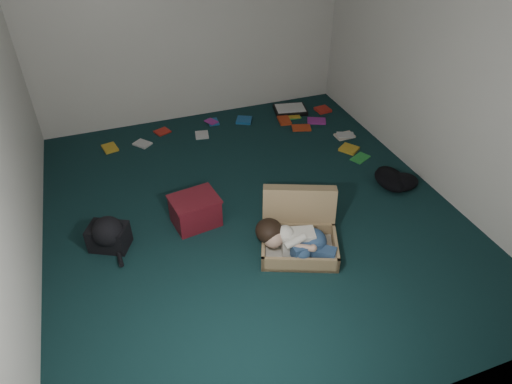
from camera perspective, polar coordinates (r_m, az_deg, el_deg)
floor at (r=4.66m, az=-0.63°, el=-2.40°), size 4.50×4.50×0.00m
wall_back at (r=6.01m, az=-8.41°, el=20.61°), size 4.50×0.00×4.50m
wall_front at (r=2.34m, az=18.23°, el=-10.53°), size 4.50×0.00×4.50m
wall_right at (r=4.95m, az=22.46°, el=14.71°), size 0.00×4.50×4.50m
suitcase at (r=4.23m, az=5.40°, el=-4.84°), size 0.88×0.87×0.50m
person at (r=4.07m, az=4.87°, el=-5.99°), size 0.66×0.54×0.31m
maroon_bin at (r=4.46m, az=-7.60°, el=-2.32°), size 0.49×0.41×0.31m
backpack at (r=4.40m, az=-17.94°, el=-5.24°), size 0.54×0.50×0.26m
clothing_pile at (r=5.23m, az=17.69°, el=1.54°), size 0.55×0.51×0.14m
paper_tray at (r=6.53m, az=4.30°, el=10.23°), size 0.49×0.41×0.06m
book_scatter at (r=6.02m, az=0.60°, el=7.68°), size 3.17×1.73×0.02m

